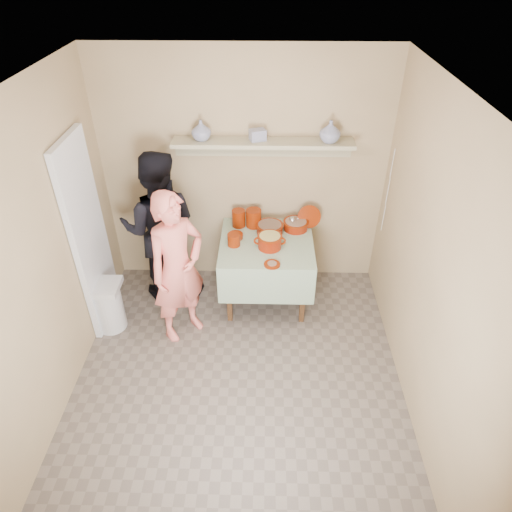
{
  "coord_description": "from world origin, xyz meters",
  "views": [
    {
      "loc": [
        0.23,
        -2.68,
        3.41
      ],
      "look_at": [
        0.15,
        0.75,
        0.95
      ],
      "focal_mm": 32.0,
      "sensor_mm": 36.0,
      "label": 1
    }
  ],
  "objects_px": {
    "person_helper": "(160,228)",
    "serving_table": "(267,251)",
    "cazuela_rice": "(270,240)",
    "person_cook": "(178,269)",
    "trash_bin": "(108,306)"
  },
  "relations": [
    {
      "from": "serving_table",
      "to": "cazuela_rice",
      "type": "height_order",
      "value": "cazuela_rice"
    },
    {
      "from": "person_helper",
      "to": "person_cook",
      "type": "bearing_deg",
      "value": 111.93
    },
    {
      "from": "cazuela_rice",
      "to": "person_cook",
      "type": "bearing_deg",
      "value": -153.64
    },
    {
      "from": "person_helper",
      "to": "cazuela_rice",
      "type": "xyz_separation_m",
      "value": [
        1.16,
        -0.2,
        -0.01
      ]
    },
    {
      "from": "person_helper",
      "to": "cazuela_rice",
      "type": "bearing_deg",
      "value": 167.95
    },
    {
      "from": "person_cook",
      "to": "cazuela_rice",
      "type": "bearing_deg",
      "value": -16.92
    },
    {
      "from": "person_helper",
      "to": "trash_bin",
      "type": "height_order",
      "value": "person_helper"
    },
    {
      "from": "person_helper",
      "to": "serving_table",
      "type": "xyz_separation_m",
      "value": [
        1.13,
        -0.08,
        -0.21
      ]
    },
    {
      "from": "cazuela_rice",
      "to": "trash_bin",
      "type": "height_order",
      "value": "cazuela_rice"
    },
    {
      "from": "person_helper",
      "to": "cazuela_rice",
      "type": "relative_size",
      "value": 5.17
    },
    {
      "from": "serving_table",
      "to": "cazuela_rice",
      "type": "relative_size",
      "value": 2.95
    },
    {
      "from": "person_helper",
      "to": "cazuela_rice",
      "type": "distance_m",
      "value": 1.17
    },
    {
      "from": "person_cook",
      "to": "serving_table",
      "type": "relative_size",
      "value": 1.65
    },
    {
      "from": "person_helper",
      "to": "serving_table",
      "type": "distance_m",
      "value": 1.15
    },
    {
      "from": "person_helper",
      "to": "serving_table",
      "type": "height_order",
      "value": "person_helper"
    }
  ]
}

